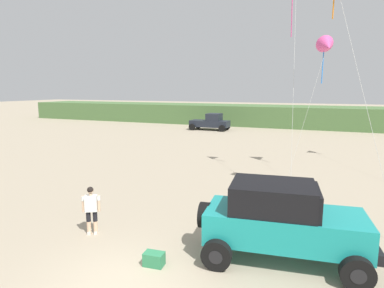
# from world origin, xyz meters

# --- Properties ---
(ground_plane) EXTENTS (220.00, 220.00, 0.00)m
(ground_plane) POSITION_xyz_m (0.00, 0.00, 0.00)
(ground_plane) COLOR tan
(dune_ridge) EXTENTS (90.00, 7.09, 2.62)m
(dune_ridge) POSITION_xyz_m (4.70, 38.46, 1.31)
(dune_ridge) COLOR #4C703D
(dune_ridge) RESTS_ON ground_plane
(jeep) EXTENTS (4.97, 2.89, 2.26)m
(jeep) POSITION_xyz_m (3.50, 2.84, 1.20)
(jeep) COLOR teal
(jeep) RESTS_ON ground_plane
(person_watching) EXTENTS (0.56, 0.44, 1.67)m
(person_watching) POSITION_xyz_m (-2.64, 2.12, 0.94)
(person_watching) COLOR #DBB28E
(person_watching) RESTS_ON ground_plane
(cooler_box) EXTENTS (0.59, 0.41, 0.38)m
(cooler_box) POSITION_xyz_m (0.29, 1.13, 0.19)
(cooler_box) COLOR #2D7F51
(cooler_box) RESTS_ON ground_plane
(distant_pickup) EXTENTS (4.62, 2.40, 1.98)m
(distant_pickup) POSITION_xyz_m (-8.30, 30.63, 0.94)
(distant_pickup) COLOR #1E232D
(distant_pickup) RESTS_ON ground_plane
(kite_blue_swept) EXTENTS (2.21, 2.72, 7.85)m
(kite_blue_swept) POSITION_xyz_m (4.24, 13.57, 7.16)
(kite_blue_swept) COLOR #E04C93
(kite_blue_swept) RESTS_ON ground_plane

